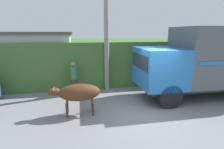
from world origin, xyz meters
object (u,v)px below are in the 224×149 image
at_px(brown_cow, 78,93).
at_px(utility_pole, 107,25).
at_px(cargo_truck, 207,60).
at_px(pedestrian_on_hill, 74,76).

distance_m(brown_cow, utility_pole, 4.23).
height_order(cargo_truck, pedestrian_on_hill, cargo_truck).
xyz_separation_m(cargo_truck, utility_pole, (-4.63, 1.96, 1.72)).
bearing_deg(pedestrian_on_hill, cargo_truck, 151.33).
height_order(cargo_truck, utility_pole, utility_pole).
bearing_deg(utility_pole, cargo_truck, -22.95).
bearing_deg(brown_cow, utility_pole, 56.83).
xyz_separation_m(cargo_truck, pedestrian_on_hill, (-6.44, 1.62, -0.91)).
xyz_separation_m(brown_cow, utility_pole, (1.59, 2.87, 2.67)).
xyz_separation_m(brown_cow, pedestrian_on_hill, (-0.21, 2.52, 0.04)).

